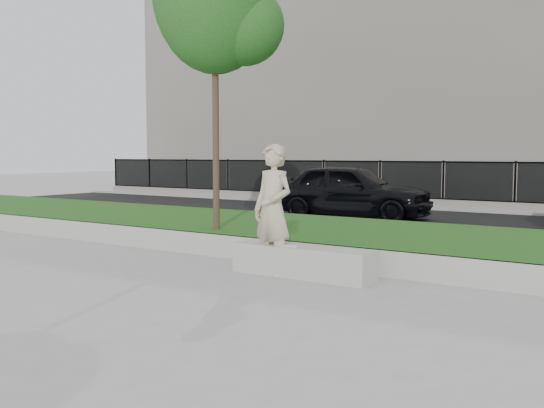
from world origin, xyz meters
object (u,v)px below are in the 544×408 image
Objects in this scene: book at (291,245)px; man at (273,210)px; stone_bench at (303,261)px; car_dark at (350,191)px.

man is at bearing 170.93° from book.
stone_bench is 0.30m from book.
car_dark is at bearing 95.24° from book.
car_dark is at bearing 120.95° from man.
stone_bench is 7.98m from car_dark.
man is at bearing -160.97° from stone_bench.
book is (-0.13, -0.12, 0.24)m from stone_bench.
car_dark is at bearing 111.47° from stone_bench.
car_dark is (-2.48, 7.56, -0.18)m from man.
car_dark reaches higher than stone_bench.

